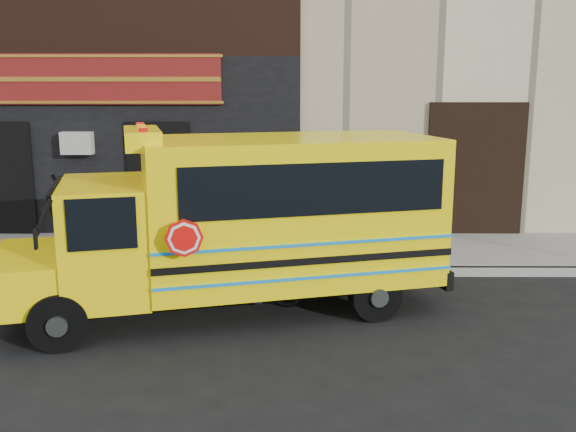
% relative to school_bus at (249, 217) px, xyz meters
% --- Properties ---
extents(ground, '(120.00, 120.00, 0.00)m').
position_rel_school_bus_xyz_m(ground, '(0.86, -0.74, -1.51)').
color(ground, black).
rests_on(ground, ground).
extents(curb, '(40.00, 0.20, 0.15)m').
position_rel_school_bus_xyz_m(curb, '(0.86, 1.86, -1.43)').
color(curb, '#999A95').
rests_on(curb, ground).
extents(sidewalk, '(40.00, 3.00, 0.15)m').
position_rel_school_bus_xyz_m(sidewalk, '(0.86, 3.36, -1.43)').
color(sidewalk, slate).
rests_on(sidewalk, ground).
extents(school_bus, '(7.21, 3.81, 2.92)m').
position_rel_school_bus_xyz_m(school_bus, '(0.00, 0.00, 0.00)').
color(school_bus, black).
rests_on(school_bus, ground).
extents(bicycle, '(1.66, 1.03, 0.97)m').
position_rel_school_bus_xyz_m(bicycle, '(0.10, 0.26, -1.02)').
color(bicycle, black).
rests_on(bicycle, ground).
extents(cyclist, '(0.61, 0.78, 1.90)m').
position_rel_school_bus_xyz_m(cyclist, '(0.13, 0.31, -0.56)').
color(cyclist, black).
rests_on(cyclist, ground).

